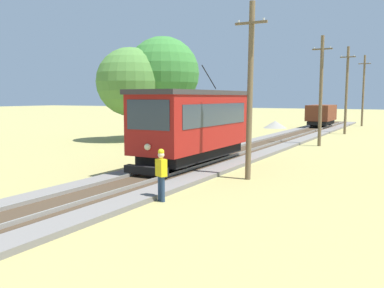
# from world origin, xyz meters

# --- Properties ---
(red_tram) EXTENTS (2.60, 8.54, 4.79)m
(red_tram) POSITION_xyz_m (0.00, 18.29, 2.19)
(red_tram) COLOR maroon
(red_tram) RESTS_ON rail_right
(freight_car) EXTENTS (2.40, 5.20, 2.31)m
(freight_car) POSITION_xyz_m (0.00, 47.86, 1.56)
(freight_car) COLOR brown
(freight_car) RESTS_ON rail_right
(utility_pole_near_tram) EXTENTS (1.40, 0.48, 7.44)m
(utility_pole_near_tram) POSITION_xyz_m (3.46, 16.83, 3.82)
(utility_pole_near_tram) COLOR brown
(utility_pole_near_tram) RESTS_ON ground
(utility_pole_mid) EXTENTS (1.40, 0.27, 7.78)m
(utility_pole_mid) POSITION_xyz_m (3.46, 30.74, 3.99)
(utility_pole_mid) COLOR brown
(utility_pole_mid) RESTS_ON ground
(utility_pole_far) EXTENTS (1.40, 0.50, 8.21)m
(utility_pole_far) POSITION_xyz_m (3.46, 42.01, 4.20)
(utility_pole_far) COLOR brown
(utility_pole_far) RESTS_ON ground
(utility_pole_distant) EXTENTS (1.40, 0.45, 8.50)m
(utility_pole_distant) POSITION_xyz_m (3.46, 54.57, 4.34)
(utility_pole_distant) COLOR brown
(utility_pole_distant) RESTS_ON ground
(gravel_pile) EXTENTS (2.70, 2.70, 0.82)m
(gravel_pile) POSITION_xyz_m (-4.77, 46.35, 0.41)
(gravel_pile) COLOR gray
(gravel_pile) RESTS_ON ground
(track_worker) EXTENTS (0.44, 0.37, 1.78)m
(track_worker) POSITION_xyz_m (2.32, 11.72, 0.98)
(track_worker) COLOR navy
(track_worker) RESTS_ON ground
(tree_left_near) EXTENTS (5.42, 5.42, 7.41)m
(tree_left_near) POSITION_xyz_m (-10.56, 27.15, 4.69)
(tree_left_near) COLOR #4C3823
(tree_left_near) RESTS_ON ground
(tree_left_far) EXTENTS (5.94, 5.94, 8.40)m
(tree_left_far) POSITION_xyz_m (-8.93, 29.36, 5.42)
(tree_left_far) COLOR #4C3823
(tree_left_far) RESTS_ON ground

